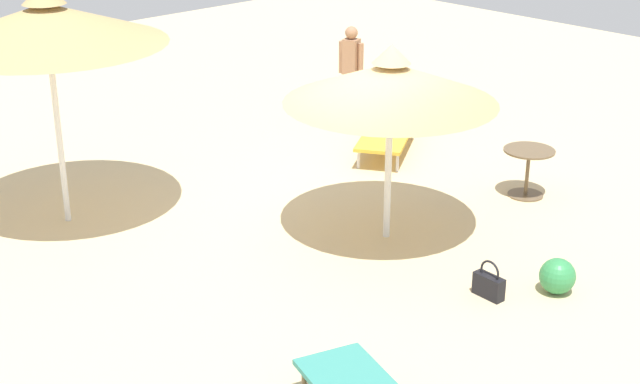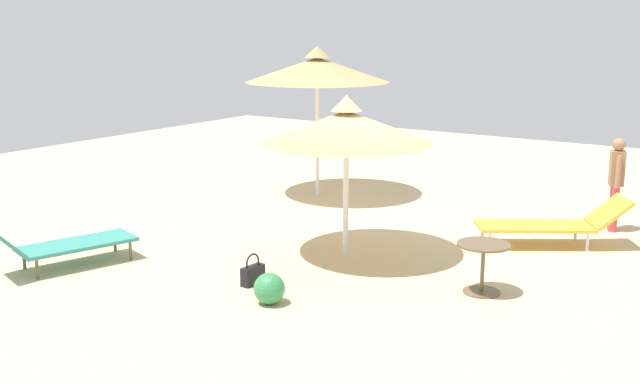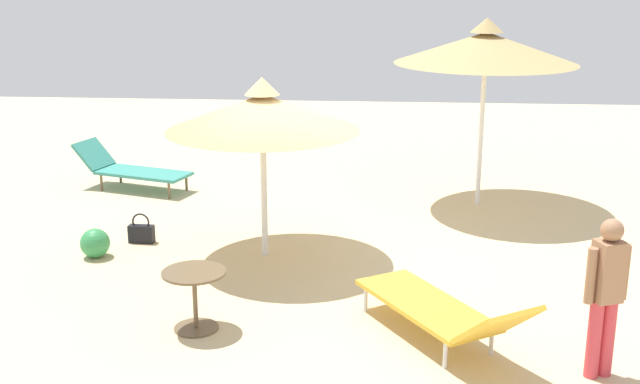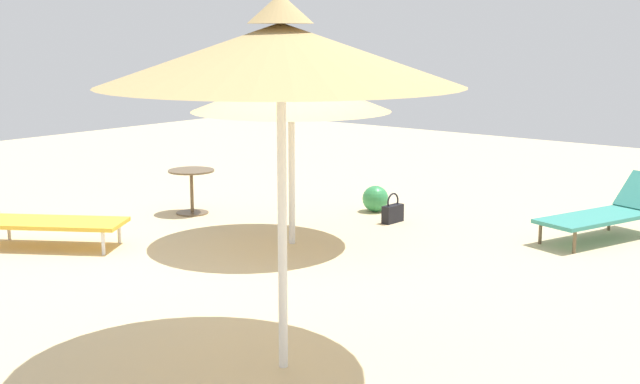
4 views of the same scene
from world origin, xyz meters
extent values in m
cube|color=beige|center=(0.00, 0.00, -0.05)|extent=(24.00, 24.00, 0.10)
cylinder|color=white|center=(-0.13, 0.61, 1.02)|extent=(0.08, 0.08, 2.03)
cone|color=tan|center=(-0.13, 0.61, 1.90)|extent=(2.45, 2.45, 0.46)
cone|color=tan|center=(-0.13, 0.61, 2.23)|extent=(0.44, 0.44, 0.22)
cylinder|color=white|center=(2.41, -2.43, 1.24)|extent=(0.07, 0.07, 2.48)
cone|color=tan|center=(2.41, -2.43, 2.46)|extent=(2.77, 2.77, 0.47)
cone|color=tan|center=(2.41, -2.43, 2.80)|extent=(0.50, 0.50, 0.22)
cube|color=teal|center=(2.76, 3.09, 0.30)|extent=(1.09, 1.70, 0.05)
cylinder|color=brown|center=(2.82, 2.37, 0.14)|extent=(0.04, 0.04, 0.28)
cylinder|color=brown|center=(2.31, 2.54, 0.14)|extent=(0.04, 0.04, 0.28)
cylinder|color=brown|center=(3.22, 3.64, 0.14)|extent=(0.04, 0.04, 0.28)
cylinder|color=brown|center=(2.71, 3.80, 0.14)|extent=(0.04, 0.04, 0.28)
cube|color=teal|center=(3.06, 4.03, 0.54)|extent=(0.74, 0.61, 0.46)
cube|color=gold|center=(-2.28, -1.38, 0.31)|extent=(1.81, 1.49, 0.05)
cylinder|color=silver|center=(-1.82, -0.75, 0.14)|extent=(0.04, 0.04, 0.28)
cylinder|color=silver|center=(-1.52, -1.22, 0.14)|extent=(0.04, 0.04, 0.28)
cylinder|color=silver|center=(-3.04, -1.54, 0.14)|extent=(0.04, 0.04, 0.28)
cylinder|color=silver|center=(-2.74, -2.01, 0.14)|extent=(0.04, 0.04, 0.28)
cube|color=gold|center=(-3.22, -1.98, 0.54)|extent=(0.80, 0.84, 0.45)
cylinder|color=#D83F4C|center=(-3.10, -2.88, 0.38)|extent=(0.13, 0.13, 0.76)
cylinder|color=#D83F4C|center=(-3.06, -3.01, 0.38)|extent=(0.13, 0.13, 0.76)
cube|color=#A57554|center=(-3.08, -2.94, 1.04)|extent=(0.29, 0.30, 0.57)
sphere|color=#A57554|center=(-3.08, -2.94, 1.43)|extent=(0.21, 0.21, 0.21)
cylinder|color=#A57554|center=(-3.14, -2.78, 1.02)|extent=(0.09, 0.09, 0.52)
cylinder|color=#A57554|center=(-3.02, -3.10, 1.02)|extent=(0.09, 0.09, 0.52)
cube|color=black|center=(0.20, 2.37, 0.12)|extent=(0.15, 0.36, 0.25)
torus|color=black|center=(0.20, 2.37, 0.30)|extent=(0.04, 0.25, 0.25)
cylinder|color=brown|center=(-2.40, 1.01, 0.63)|extent=(0.67, 0.67, 0.02)
cylinder|color=brown|center=(-2.40, 1.01, 0.31)|extent=(0.05, 0.05, 0.62)
cylinder|color=brown|center=(-2.40, 1.01, 0.01)|extent=(0.47, 0.47, 0.02)
sphere|color=#338C4C|center=(-0.40, 2.80, 0.19)|extent=(0.39, 0.39, 0.39)
camera|label=1|loc=(7.39, 7.42, 4.73)|focal=52.32mm
camera|label=2|loc=(-5.64, 9.55, 3.31)|focal=41.88mm
camera|label=3|loc=(-10.00, -0.90, 3.72)|focal=45.18mm
camera|label=4|loc=(6.66, -7.20, 2.66)|focal=47.63mm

